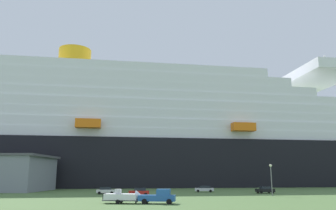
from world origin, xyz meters
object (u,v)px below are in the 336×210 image
Objects in this scene: street_lamp at (271,175)px; parked_car_silver_sedan at (204,189)px; pickup_truck at (159,197)px; parked_car_black_coupe at (265,190)px; parked_car_white_van at (106,190)px; cruise_ship at (159,139)px; small_boat_on_trailer at (126,197)px; parked_car_red_hatchback at (139,192)px.

street_lamp reaches higher than parked_car_silver_sedan.
street_lamp reaches higher than pickup_truck.
parked_car_black_coupe and parked_car_white_van have the same top height.
cruise_ship is 63.53m from street_lamp.
cruise_ship is 56.08m from parked_car_black_coupe.
parked_car_red_hatchback is (1.27, 19.23, -0.13)m from small_boat_on_trailer.
street_lamp is at bearing -100.60° from parked_car_black_coupe.
parked_car_black_coupe is 0.92× the size of parked_car_silver_sedan.
pickup_truck is at bearing -132.47° from parked_car_black_coupe.
street_lamp reaches higher than parked_car_black_coupe.
parked_car_red_hatchback is at bearing 86.24° from small_boat_on_trailer.
parked_car_black_coupe is (30.90, 27.38, -0.13)m from small_boat_on_trailer.
cruise_ship reaches higher than parked_car_silver_sedan.
small_boat_on_trailer is (-5.09, 0.82, -0.08)m from pickup_truck.
cruise_ship is 61.12× the size of parked_car_white_van.
parked_car_red_hatchback is (-4.91, -55.54, -16.94)m from cruise_ship.
cruise_ship reaches higher than pickup_truck.
small_boat_on_trailer is at bearing -117.40° from parked_car_silver_sedan.
pickup_truck is 20.41m from parked_car_red_hatchback.
pickup_truck is 1.19× the size of parked_car_silver_sedan.
parked_car_white_van is (-12.61, -49.58, -16.94)m from cruise_ship.
pickup_truck is 29.98m from street_lamp.
parked_car_silver_sedan is (-13.71, 5.78, 0.00)m from parked_car_black_coupe.
parked_car_silver_sedan is at bearing 126.05° from street_lamp.
parked_car_silver_sedan is (-11.77, 16.16, -3.54)m from street_lamp.
cruise_ship is 45.99× the size of pickup_truck.
street_lamp is 1.49× the size of parked_car_white_van.
cruise_ship reaches higher than parked_car_red_hatchback.
pickup_truck is 5.15m from small_boat_on_trailer.
parked_car_black_coupe is at bearing -62.45° from cruise_ship.
pickup_truck is at bearing -90.82° from cruise_ship.
parked_car_red_hatchback is 21.16m from parked_car_silver_sedan.
cruise_ship is at bearing 89.18° from pickup_truck.
cruise_ship is 46.25m from parked_car_silver_sedan.
cruise_ship is 41.15× the size of street_lamp.
pickup_truck reaches higher than parked_car_black_coupe.
parked_car_red_hatchback is 30.74m from parked_car_black_coupe.
pickup_truck is at bearing -143.26° from street_lamp.
parked_car_white_van is (-7.70, 5.96, 0.00)m from parked_car_red_hatchback.
pickup_truck is 36.08m from parked_car_silver_sedan.
street_lamp is at bearing 36.74° from pickup_truck.
parked_car_white_van is at bearing -176.64° from parked_car_black_coupe.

